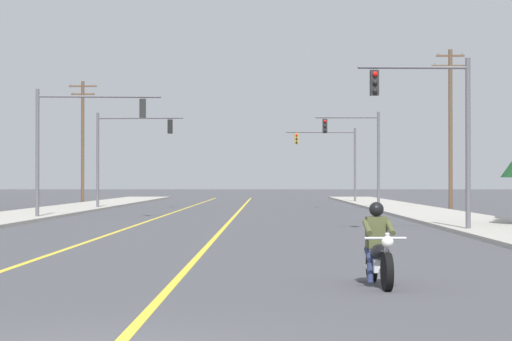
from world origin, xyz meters
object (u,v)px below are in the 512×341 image
object	(u,v)px
motorcycle_with_rider	(378,252)
utility_pole_right_far	(450,124)
traffic_signal_near_right	(437,118)
traffic_signal_near_left	(74,132)
traffic_signal_mid_right	(361,146)
traffic_signal_mid_left	(123,145)
traffic_signal_far_right	(335,153)
utility_pole_left_far	(83,138)

from	to	relation	value
motorcycle_with_rider	utility_pole_right_far	distance (m)	47.78
traffic_signal_near_right	traffic_signal_near_left	world-z (taller)	same
traffic_signal_near_left	utility_pole_right_far	size ratio (longest dim) A/B	0.60
traffic_signal_near_left	traffic_signal_mid_right	size ratio (longest dim) A/B	1.00
motorcycle_with_rider	traffic_signal_near_right	bearing A→B (deg)	77.16
traffic_signal_near_right	traffic_signal_mid_left	xyz separation A→B (m)	(-15.28, 28.43, 0.10)
traffic_signal_mid_right	traffic_signal_mid_left	xyz separation A→B (m)	(-15.20, 0.61, 0.09)
traffic_signal_mid_right	utility_pole_right_far	world-z (taller)	utility_pole_right_far
traffic_signal_near_left	traffic_signal_mid_left	distance (m)	16.43
motorcycle_with_rider	traffic_signal_mid_left	size ratio (longest dim) A/B	0.35
traffic_signal_far_right	traffic_signal_mid_right	bearing A→B (deg)	-89.04
utility_pole_right_far	traffic_signal_near_right	bearing A→B (deg)	-101.40
motorcycle_with_rider	utility_pole_left_far	xyz separation A→B (m)	(-16.90, 63.32, 4.74)
traffic_signal_near_right	traffic_signal_mid_right	xyz separation A→B (m)	(-0.07, 27.82, 0.00)
traffic_signal_mid_right	motorcycle_with_rider	bearing A→B (deg)	-95.02
utility_pole_right_far	utility_pole_left_far	distance (m)	31.60
traffic_signal_far_right	traffic_signal_mid_left	bearing A→B (deg)	-128.41
motorcycle_with_rider	traffic_signal_near_right	distance (m)	18.74
traffic_signal_mid_left	motorcycle_with_rider	bearing A→B (deg)	-76.45
traffic_signal_mid_right	utility_pole_right_far	xyz separation A→B (m)	(5.83, 0.71, 1.44)
traffic_signal_mid_left	utility_pole_right_far	xyz separation A→B (m)	(21.03, 0.10, 1.35)
motorcycle_with_rider	traffic_signal_near_left	size ratio (longest dim) A/B	0.35
traffic_signal_far_right	traffic_signal_near_right	bearing A→B (deg)	-89.51
traffic_signal_near_left	utility_pole_left_far	size ratio (longest dim) A/B	0.63
traffic_signal_near_left	traffic_signal_mid_right	bearing A→B (deg)	46.26
traffic_signal_mid_right	utility_pole_left_far	xyz separation A→B (m)	(-20.92, 17.54, 1.28)
utility_pole_right_far	utility_pole_left_far	bearing A→B (deg)	147.83
motorcycle_with_rider	traffic_signal_near_left	xyz separation A→B (m)	(-11.11, 29.96, 3.58)
traffic_signal_far_right	utility_pole_right_far	bearing A→B (deg)	-71.75
utility_pole_left_far	motorcycle_with_rider	bearing A→B (deg)	-75.05
utility_pole_left_far	traffic_signal_far_right	bearing A→B (deg)	5.07
traffic_signal_mid_left	traffic_signal_mid_right	bearing A→B (deg)	-2.31
traffic_signal_near_right	motorcycle_with_rider	bearing A→B (deg)	-102.84
traffic_signal_far_right	utility_pole_right_far	distance (m)	19.69
motorcycle_with_rider	utility_pole_left_far	bearing A→B (deg)	104.95
traffic_signal_mid_right	traffic_signal_near_left	bearing A→B (deg)	-133.74
traffic_signal_mid_right	traffic_signal_far_right	bearing A→B (deg)	90.96
traffic_signal_far_right	utility_pole_left_far	size ratio (longest dim) A/B	0.63
motorcycle_with_rider	traffic_signal_mid_right	distance (m)	46.09
traffic_signal_near_left	traffic_signal_mid_right	distance (m)	21.89
traffic_signal_mid_left	traffic_signal_near_left	bearing A→B (deg)	-89.77
traffic_signal_near_left	traffic_signal_near_right	bearing A→B (deg)	-38.27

